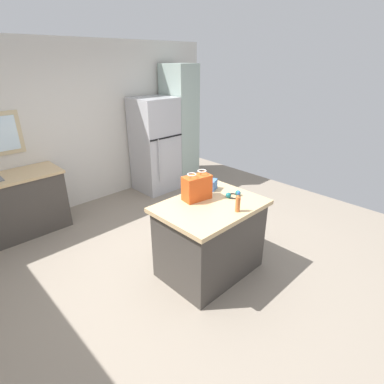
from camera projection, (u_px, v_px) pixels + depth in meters
The scene contains 10 objects.
ground at pixel (177, 266), 3.77m from camera, with size 6.79×6.79×0.00m, color gray.
back_wall at pixel (70, 128), 4.90m from camera, with size 5.66×0.13×2.67m.
kitchen_island at pixel (210, 238), 3.53m from camera, with size 1.18×0.87×0.90m.
refrigerator at pixel (155, 145), 5.69m from camera, with size 0.74×0.72×1.74m.
tall_cabinet at pixel (180, 126), 5.98m from camera, with size 0.48×0.65×2.29m.
sink_counter at pixel (10, 207), 4.26m from camera, with size 1.46×0.62×1.09m.
shopping_bag at pixel (197, 187), 3.41m from camera, with size 0.34×0.22×0.33m.
small_box at pixel (212, 185), 3.70m from camera, with size 0.15×0.10×0.13m, color #4775B7.
bottle at pixel (238, 203), 3.15m from camera, with size 0.05×0.05×0.22m.
ear_defenders at pixel (233, 195), 3.52m from camera, with size 0.19×0.19×0.06m.
Camera 1 is at (-2.00, -2.33, 2.38)m, focal length 28.28 mm.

